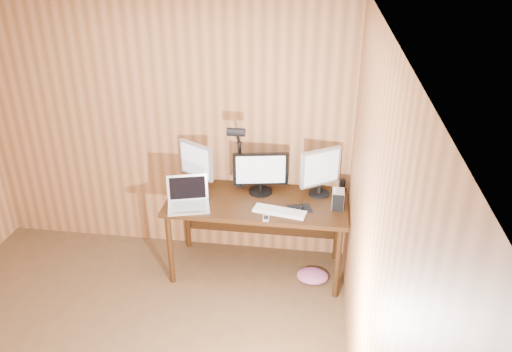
% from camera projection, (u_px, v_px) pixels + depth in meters
% --- Properties ---
extents(room_shell, '(4.00, 4.00, 4.00)m').
position_uv_depth(room_shell, '(59.00, 251.00, 2.88)').
color(room_shell, brown).
rests_on(room_shell, ground).
extents(desk, '(1.60, 0.70, 0.75)m').
position_uv_depth(desk, '(258.00, 208.00, 4.55)').
color(desk, black).
rests_on(desk, floor).
extents(monitor_center, '(0.50, 0.22, 0.39)m').
position_uv_depth(monitor_center, '(261.00, 173.00, 4.49)').
color(monitor_center, black).
rests_on(monitor_center, desk).
extents(monitor_left, '(0.35, 0.23, 0.43)m').
position_uv_depth(monitor_left, '(196.00, 164.00, 4.58)').
color(monitor_left, black).
rests_on(monitor_left, desk).
extents(monitor_right, '(0.35, 0.25, 0.45)m').
position_uv_depth(monitor_right, '(320.00, 171.00, 4.43)').
color(monitor_right, black).
rests_on(monitor_right, desk).
extents(laptop, '(0.42, 0.36, 0.25)m').
position_uv_depth(laptop, '(188.00, 199.00, 4.34)').
color(laptop, silver).
rests_on(laptop, desk).
extents(keyboard, '(0.47, 0.22, 0.02)m').
position_uv_depth(keyboard, '(280.00, 211.00, 4.25)').
color(keyboard, white).
rests_on(keyboard, desk).
extents(mousepad, '(0.24, 0.21, 0.00)m').
position_uv_depth(mousepad, '(300.00, 209.00, 4.30)').
color(mousepad, black).
rests_on(mousepad, desk).
extents(mouse, '(0.08, 0.11, 0.04)m').
position_uv_depth(mouse, '(300.00, 207.00, 4.30)').
color(mouse, black).
rests_on(mouse, mousepad).
extents(hard_drive, '(0.10, 0.15, 0.16)m').
position_uv_depth(hard_drive, '(338.00, 199.00, 4.29)').
color(hard_drive, silver).
rests_on(hard_drive, desk).
extents(phone, '(0.06, 0.10, 0.01)m').
position_uv_depth(phone, '(266.00, 218.00, 4.16)').
color(phone, silver).
rests_on(phone, desk).
extents(speaker, '(0.05, 0.05, 0.12)m').
position_uv_depth(speaker, '(342.00, 186.00, 4.56)').
color(speaker, black).
rests_on(speaker, desk).
extents(desk_lamp, '(0.16, 0.22, 0.68)m').
position_uv_depth(desk_lamp, '(238.00, 148.00, 4.42)').
color(desk_lamp, black).
rests_on(desk_lamp, desk).
extents(fabric_pile, '(0.36, 0.33, 0.09)m').
position_uv_depth(fabric_pile, '(312.00, 276.00, 4.60)').
color(fabric_pile, '#BE5C85').
rests_on(fabric_pile, floor).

